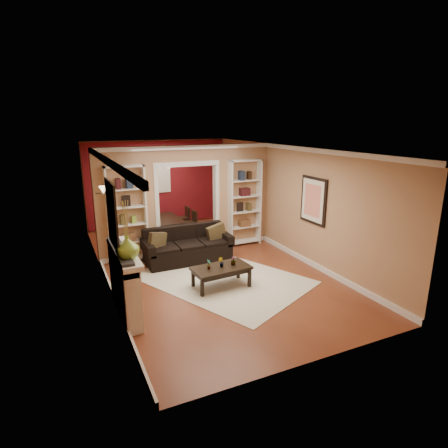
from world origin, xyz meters
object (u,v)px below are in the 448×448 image
sofa (188,245)px  dining_table (167,227)px  bookshelf_left (127,215)px  fireplace (126,282)px  bookshelf_right (244,203)px  coffee_table (221,277)px

sofa → dining_table: (0.16, 2.28, -0.15)m
bookshelf_left → fireplace: 2.65m
bookshelf_left → bookshelf_right: (3.10, 0.00, 0.00)m
coffee_table → bookshelf_right: bearing=48.6°
bookshelf_right → dining_table: size_ratio=1.58×
sofa → dining_table: 2.30m
sofa → fireplace: size_ratio=1.23×
bookshelf_left → sofa: bearing=-24.5°
dining_table → coffee_table: bearing=179.5°
coffee_table → fireplace: bearing=-176.1°
coffee_table → fireplace: fireplace is taller
bookshelf_right → fireplace: bookshelf_right is taller
bookshelf_right → fireplace: 4.47m
fireplace → coffee_table: bearing=8.2°
bookshelf_right → sofa: bearing=-162.4°
coffee_table → bookshelf_right: 2.97m
bookshelf_left → fireplace: bearing=-102.0°
dining_table → bookshelf_right: bearing=-135.6°
coffee_table → bookshelf_left: bookshelf_left is taller
bookshelf_right → bookshelf_left: bearing=180.0°
bookshelf_left → fireplace: bookshelf_left is taller
dining_table → bookshelf_left: bearing=140.0°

